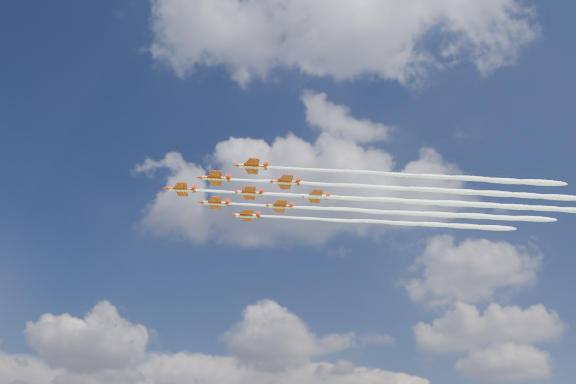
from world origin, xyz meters
name	(u,v)px	position (x,y,z in m)	size (l,w,h in m)	color
jet_lead	(343,198)	(32.35, 7.51, 80.86)	(96.68, 33.65, 2.42)	red
jet_row2_port	(382,187)	(43.91, 3.19, 80.86)	(96.68, 33.65, 2.42)	red
jet_row2_starb	(369,211)	(39.37, 17.67, 80.86)	(96.68, 33.65, 2.42)	red
jet_row3_port	(424,176)	(55.48, -1.13, 80.86)	(96.68, 33.65, 2.42)	red
jet_row3_centre	(407,201)	(50.93, 13.35, 80.86)	(96.68, 33.65, 2.42)	red
jet_row3_starb	(393,223)	(46.38, 27.82, 80.86)	(96.68, 33.65, 2.42)	red
jet_row4_port	(448,191)	(62.50, 9.03, 80.86)	(96.68, 33.65, 2.42)	red
jet_row4_starb	(430,214)	(57.95, 23.50, 80.86)	(96.68, 33.65, 2.42)	red
jet_tail	(470,205)	(69.52, 19.18, 80.86)	(96.68, 33.65, 2.42)	red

